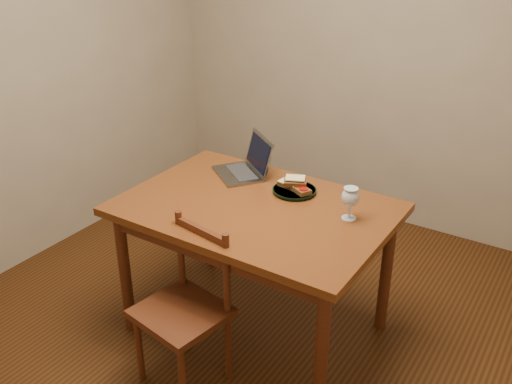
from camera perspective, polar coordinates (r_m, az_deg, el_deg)
The scene contains 11 objects.
floor at distance 3.19m, azimuth -0.54°, elevation -13.54°, with size 3.20×3.20×0.02m, color black.
back_wall at distance 3.97m, azimuth 12.69°, elevation 14.93°, with size 3.20×0.02×2.60m, color gray.
left_wall at distance 3.68m, azimuth -22.66°, elevation 12.75°, with size 0.02×3.20×2.60m, color gray.
table at distance 2.83m, azimuth -0.04°, elevation -2.90°, with size 1.30×0.90×0.74m.
chair at distance 2.66m, azimuth -7.16°, elevation -10.83°, with size 0.43×0.42×0.41m.
plate at distance 2.92m, azimuth 3.86°, elevation 0.12°, with size 0.23×0.23×0.02m, color black.
sandwich_cheese at distance 2.94m, azimuth 3.34°, elevation 0.84°, with size 0.11×0.06×0.03m, color #381E0C, non-canonical shape.
sandwich_tomato at distance 2.88m, azimuth 4.51°, elevation 0.31°, with size 0.11×0.06×0.03m, color #381E0C, non-canonical shape.
sandwich_top at distance 2.90m, azimuth 3.94°, elevation 1.10°, with size 0.11×0.07×0.04m, color #381E0C, non-canonical shape.
milk_glass at distance 2.67m, azimuth 9.37°, elevation -1.14°, with size 0.08×0.08×0.16m, color white, non-canonical shape.
laptop at distance 3.12m, azimuth -0.84°, elevation 2.82°, with size 0.39×0.38×0.21m.
Camera 1 is at (1.36, -2.05, 2.02)m, focal length 40.00 mm.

